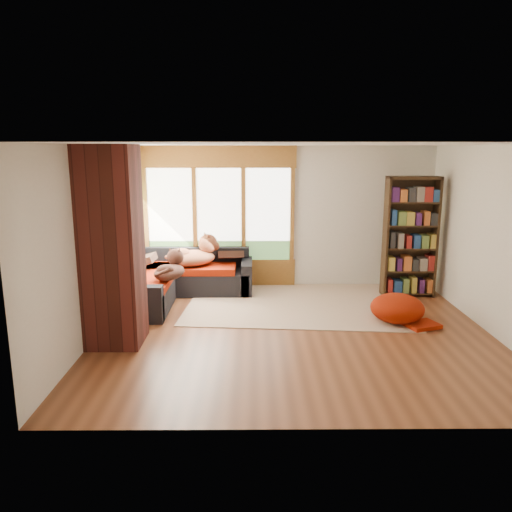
# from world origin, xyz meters

# --- Properties ---
(floor) EXTENTS (5.50, 5.50, 0.00)m
(floor) POSITION_xyz_m (0.00, 0.00, 0.00)
(floor) COLOR #5C2F19
(floor) RESTS_ON ground
(ceiling) EXTENTS (5.50, 5.50, 0.00)m
(ceiling) POSITION_xyz_m (0.00, 0.00, 2.60)
(ceiling) COLOR white
(wall_back) EXTENTS (5.50, 0.04, 2.60)m
(wall_back) POSITION_xyz_m (0.00, 2.50, 1.30)
(wall_back) COLOR silver
(wall_back) RESTS_ON ground
(wall_front) EXTENTS (5.50, 0.04, 2.60)m
(wall_front) POSITION_xyz_m (0.00, -2.50, 1.30)
(wall_front) COLOR silver
(wall_front) RESTS_ON ground
(wall_left) EXTENTS (0.04, 5.00, 2.60)m
(wall_left) POSITION_xyz_m (-2.75, 0.00, 1.30)
(wall_left) COLOR silver
(wall_left) RESTS_ON ground
(wall_right) EXTENTS (0.04, 5.00, 2.60)m
(wall_right) POSITION_xyz_m (2.75, 0.00, 1.30)
(wall_right) COLOR silver
(wall_right) RESTS_ON ground
(windows_back) EXTENTS (2.82, 0.10, 1.90)m
(windows_back) POSITION_xyz_m (-1.20, 2.47, 1.35)
(windows_back) COLOR brown
(windows_back) RESTS_ON wall_back
(windows_left) EXTENTS (0.10, 2.62, 1.90)m
(windows_left) POSITION_xyz_m (-2.72, 1.20, 1.35)
(windows_left) COLOR brown
(windows_left) RESTS_ON wall_left
(roller_blind) EXTENTS (0.03, 0.72, 0.90)m
(roller_blind) POSITION_xyz_m (-2.69, 2.03, 1.75)
(roller_blind) COLOR #7C9857
(roller_blind) RESTS_ON wall_left
(brick_chimney) EXTENTS (0.70, 0.70, 2.60)m
(brick_chimney) POSITION_xyz_m (-2.40, -0.35, 1.30)
(brick_chimney) COLOR #471914
(brick_chimney) RESTS_ON ground
(sectional_sofa) EXTENTS (2.20, 2.20, 0.80)m
(sectional_sofa) POSITION_xyz_m (-1.95, 1.70, 0.30)
(sectional_sofa) COLOR black
(sectional_sofa) RESTS_ON ground
(area_rug) EXTENTS (3.82, 3.04, 0.01)m
(area_rug) POSITION_xyz_m (0.18, 1.45, 0.01)
(area_rug) COLOR beige
(area_rug) RESTS_ON ground
(bookshelf) EXTENTS (0.90, 0.30, 2.09)m
(bookshelf) POSITION_xyz_m (2.14, 1.78, 1.05)
(bookshelf) COLOR #311E10
(bookshelf) RESTS_ON ground
(pouf) EXTENTS (1.03, 1.03, 0.43)m
(pouf) POSITION_xyz_m (1.57, 0.41, 0.23)
(pouf) COLOR #951D06
(pouf) RESTS_ON area_rug
(dog_tan) EXTENTS (0.99, 0.82, 0.48)m
(dog_tan) POSITION_xyz_m (-1.59, 1.95, 0.78)
(dog_tan) COLOR brown
(dog_tan) RESTS_ON sectional_sofa
(dog_brindle) EXTENTS (0.59, 0.78, 0.39)m
(dog_brindle) POSITION_xyz_m (-1.89, 1.06, 0.73)
(dog_brindle) COLOR black
(dog_brindle) RESTS_ON sectional_sofa
(throw_pillows) EXTENTS (1.98, 1.68, 0.45)m
(throw_pillows) POSITION_xyz_m (-1.86, 1.75, 0.77)
(throw_pillows) COLOR #352118
(throw_pillows) RESTS_ON sectional_sofa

